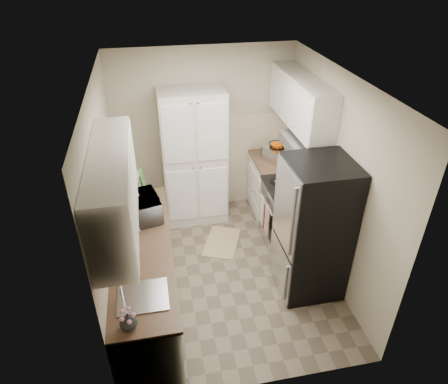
# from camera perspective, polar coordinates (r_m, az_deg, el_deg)

# --- Properties ---
(ground) EXTENTS (3.20, 3.20, 0.00)m
(ground) POSITION_cam_1_polar(r_m,az_deg,el_deg) (5.29, 0.22, -11.20)
(ground) COLOR #7A6B56
(ground) RESTS_ON ground
(room_shell) EXTENTS (2.64, 3.24, 2.52)m
(room_shell) POSITION_cam_1_polar(r_m,az_deg,el_deg) (4.33, 0.06, 4.57)
(room_shell) COLOR beige
(room_shell) RESTS_ON ground
(pantry_cabinet) EXTENTS (0.90, 0.55, 2.00)m
(pantry_cabinet) POSITION_cam_1_polar(r_m,az_deg,el_deg) (5.76, -4.30, 4.82)
(pantry_cabinet) COLOR silver
(pantry_cabinet) RESTS_ON ground
(base_cabinet_left) EXTENTS (0.60, 2.30, 0.88)m
(base_cabinet_left) POSITION_cam_1_polar(r_m,az_deg,el_deg) (4.62, -11.07, -12.22)
(base_cabinet_left) COLOR silver
(base_cabinet_left) RESTS_ON ground
(countertop_left) EXTENTS (0.63, 2.33, 0.04)m
(countertop_left) POSITION_cam_1_polar(r_m,az_deg,el_deg) (4.32, -11.70, -7.84)
(countertop_left) COLOR brown
(countertop_left) RESTS_ON base_cabinet_left
(base_cabinet_right) EXTENTS (0.60, 0.80, 0.88)m
(base_cabinet_right) POSITION_cam_1_polar(r_m,az_deg,el_deg) (6.16, 7.10, 0.62)
(base_cabinet_right) COLOR silver
(base_cabinet_right) RESTS_ON ground
(countertop_right) EXTENTS (0.63, 0.83, 0.04)m
(countertop_right) POSITION_cam_1_polar(r_m,az_deg,el_deg) (5.93, 7.39, 4.41)
(countertop_right) COLOR brown
(countertop_right) RESTS_ON base_cabinet_right
(electric_range) EXTENTS (0.71, 0.78, 1.13)m
(electric_range) POSITION_cam_1_polar(r_m,az_deg,el_deg) (5.50, 9.44, -3.32)
(electric_range) COLOR #B7B7BC
(electric_range) RESTS_ON ground
(refrigerator) EXTENTS (0.70, 0.72, 1.70)m
(refrigerator) POSITION_cam_1_polar(r_m,az_deg,el_deg) (4.68, 12.65, -5.18)
(refrigerator) COLOR #B7B7BC
(refrigerator) RESTS_ON ground
(microwave) EXTENTS (0.44, 0.55, 0.27)m
(microwave) POSITION_cam_1_polar(r_m,az_deg,el_deg) (4.66, -11.32, -2.13)
(microwave) COLOR silver
(microwave) RESTS_ON countertop_left
(wine_bottle) EXTENTS (0.08, 0.08, 0.31)m
(wine_bottle) POSITION_cam_1_polar(r_m,az_deg,el_deg) (4.86, -13.87, -0.60)
(wine_bottle) COLOR black
(wine_bottle) RESTS_ON countertop_left
(flower_vase) EXTENTS (0.17, 0.17, 0.15)m
(flower_vase) POSITION_cam_1_polar(r_m,az_deg,el_deg) (3.52, -13.54, -17.52)
(flower_vase) COLOR silver
(flower_vase) RESTS_ON countertop_left
(cutting_board) EXTENTS (0.03, 0.22, 0.27)m
(cutting_board) POSITION_cam_1_polar(r_m,az_deg,el_deg) (5.16, -11.51, 1.51)
(cutting_board) COLOR green
(cutting_board) RESTS_ON countertop_left
(toaster_oven) EXTENTS (0.40, 0.44, 0.21)m
(toaster_oven) POSITION_cam_1_polar(r_m,az_deg,el_deg) (5.85, 7.60, 5.33)
(toaster_oven) COLOR silver
(toaster_oven) RESTS_ON countertop_right
(fruit_basket) EXTENTS (0.29, 0.29, 0.10)m
(fruit_basket) POSITION_cam_1_polar(r_m,az_deg,el_deg) (5.80, 7.60, 6.78)
(fruit_basket) COLOR #FF6100
(fruit_basket) RESTS_ON toaster_oven
(kitchen_mat) EXTENTS (0.66, 0.80, 0.01)m
(kitchen_mat) POSITION_cam_1_polar(r_m,az_deg,el_deg) (5.73, -0.30, -7.16)
(kitchen_mat) COLOR tan
(kitchen_mat) RESTS_ON ground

